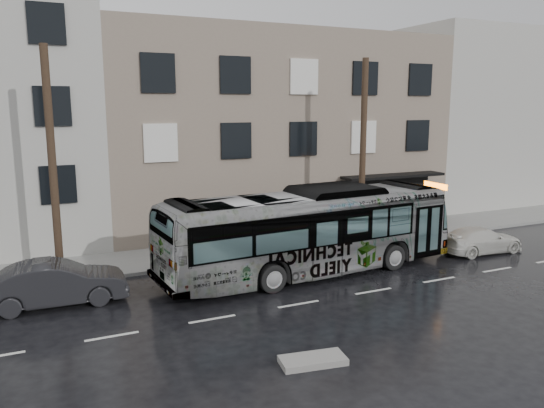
# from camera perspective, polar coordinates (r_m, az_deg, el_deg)

# --- Properties ---
(ground) EXTENTS (120.00, 120.00, 0.00)m
(ground) POSITION_cam_1_polar(r_m,az_deg,el_deg) (21.22, -0.29, -8.50)
(ground) COLOR black
(ground) RESTS_ON ground
(sidewalk) EXTENTS (90.00, 3.60, 0.15)m
(sidewalk) POSITION_cam_1_polar(r_m,az_deg,el_deg) (25.54, -4.86, -5.06)
(sidewalk) COLOR gray
(sidewalk) RESTS_ON ground
(building_taupe) EXTENTS (20.00, 12.00, 11.00)m
(building_taupe) POSITION_cam_1_polar(r_m,az_deg,el_deg) (33.73, -1.49, 8.10)
(building_taupe) COLOR gray
(building_taupe) RESTS_ON ground
(building_filler) EXTENTS (18.00, 12.00, 12.00)m
(building_filler) POSITION_cam_1_polar(r_m,az_deg,el_deg) (44.74, 21.75, 8.60)
(building_filler) COLOR #AEADA4
(building_filler) RESTS_ON ground
(utility_pole_front) EXTENTS (0.30, 0.30, 9.00)m
(utility_pole_front) POSITION_cam_1_polar(r_m,az_deg,el_deg) (26.25, 9.74, 5.41)
(utility_pole_front) COLOR #3C2D1E
(utility_pole_front) RESTS_ON sidewalk
(utility_pole_rear) EXTENTS (0.30, 0.30, 9.00)m
(utility_pole_rear) POSITION_cam_1_polar(r_m,az_deg,el_deg) (21.70, -22.53, 3.73)
(utility_pole_rear) COLOR #3C2D1E
(utility_pole_rear) RESTS_ON sidewalk
(sign_post) EXTENTS (0.06, 0.06, 2.40)m
(sign_post) POSITION_cam_1_polar(r_m,az_deg,el_deg) (27.36, 11.43, -1.43)
(sign_post) COLOR slate
(sign_post) RESTS_ON sidewalk
(bus) EXTENTS (13.07, 3.93, 3.59)m
(bus) POSITION_cam_1_polar(r_m,az_deg,el_deg) (21.99, 4.06, -2.97)
(bus) COLOR #B2B2B2
(bus) RESTS_ON ground
(white_sedan) EXTENTS (4.31, 1.88, 1.23)m
(white_sedan) POSITION_cam_1_polar(r_m,az_deg,el_deg) (27.19, 21.51, -3.62)
(white_sedan) COLOR silver
(white_sedan) RESTS_ON ground
(dark_sedan) EXTENTS (4.85, 1.83, 1.58)m
(dark_sedan) POSITION_cam_1_polar(r_m,az_deg,el_deg) (20.22, -22.21, -7.92)
(dark_sedan) COLOR black
(dark_sedan) RESTS_ON ground
(slush_pile) EXTENTS (1.90, 1.06, 0.18)m
(slush_pile) POSITION_cam_1_polar(r_m,az_deg,el_deg) (15.07, 4.41, -16.43)
(slush_pile) COLOR #999791
(slush_pile) RESTS_ON ground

